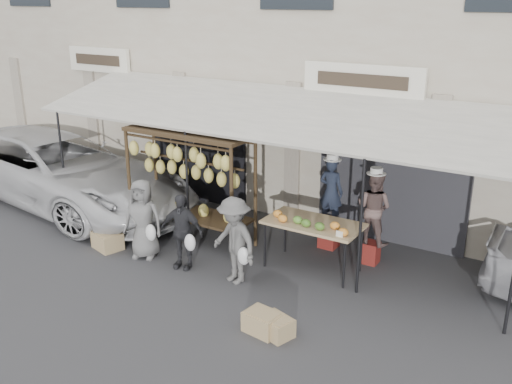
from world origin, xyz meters
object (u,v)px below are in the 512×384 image
customer_left (143,219)px  crate_far (107,240)px  vendor_right (374,208)px  van (53,152)px  crate_near_a (263,322)px  produce_table (312,225)px  banana_rack (188,165)px  crate_near_b (276,327)px  vendor_left (331,192)px  customer_right (234,240)px  customer_mid (182,231)px

customer_left → crate_far: size_ratio=2.70×
vendor_right → van: van is taller
crate_near_a → produce_table: bearing=98.1°
vendor_right → crate_near_a: vendor_right is taller
crate_near_a → van: size_ratio=0.09×
produce_table → crate_near_a: bearing=-81.9°
customer_left → crate_near_a: (3.21, -1.01, -0.60)m
vendor_right → banana_rack: bearing=22.4°
produce_table → crate_near_b: produce_table is taller
crate_near_b → van: van is taller
banana_rack → vendor_left: bearing=25.1°
customer_right → produce_table: bearing=66.3°
banana_rack → van: (-4.28, 0.26, -0.40)m
crate_near_a → crate_near_b: (0.21, 0.02, -0.01)m
crate_near_b → crate_near_a: bearing=-174.6°
produce_table → crate_near_b: size_ratio=3.61×
banana_rack → customer_left: bearing=-103.7°
vendor_right → crate_near_b: (-0.28, -2.98, -0.93)m
customer_right → van: van is taller
customer_left → crate_far: 1.05m
produce_table → crate_near_a: (0.31, -2.16, -0.72)m
customer_mid → crate_near_a: 2.60m
vendor_right → crate_near_a: (-0.49, -3.00, -0.92)m
vendor_left → vendor_right: 0.98m
crate_far → van: 3.62m
banana_rack → produce_table: bearing=2.0°
banana_rack → crate_far: banana_rack is taller
customer_left → vendor_left: bearing=20.4°
produce_table → customer_right: (-0.91, -1.08, -0.11)m
produce_table → customer_left: size_ratio=1.13×
crate_far → van: (-3.17, 1.44, 1.00)m
vendor_left → crate_far: bearing=35.5°
customer_left → crate_near_b: 3.61m
vendor_left → customer_mid: 2.91m
crate_near_a → van: van is taller
vendor_right → customer_mid: 3.45m
vendor_left → customer_left: 3.56m
vendor_right → crate_far: 5.10m
crate_near_b → customer_mid: bearing=158.1°
customer_left → crate_near_b: customer_left is taller
banana_rack → vendor_right: bearing=15.2°
customer_right → crate_near_a: 1.74m
customer_left → customer_mid: bearing=-16.7°
customer_right → crate_far: 2.92m
customer_right → crate_near_b: bearing=-19.9°
produce_table → customer_mid: 2.31m
van → crate_near_b: bearing=-100.4°
crate_far → vendor_left: bearing=33.0°
vendor_right → crate_near_b: bearing=91.9°
customer_mid → crate_near_a: customer_mid is taller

